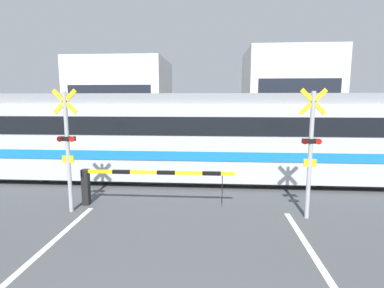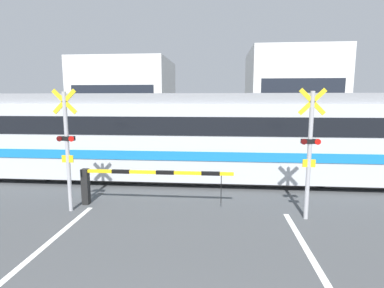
{
  "view_description": "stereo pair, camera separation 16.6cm",
  "coord_description": "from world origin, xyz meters",
  "views": [
    {
      "loc": [
        0.74,
        -1.52,
        3.12
      ],
      "look_at": [
        0.0,
        8.65,
        1.6
      ],
      "focal_mm": 28.0,
      "sensor_mm": 36.0,
      "label": 1
    },
    {
      "loc": [
        0.91,
        -1.5,
        3.12
      ],
      "look_at": [
        0.0,
        8.65,
        1.6
      ],
      "focal_mm": 28.0,
      "sensor_mm": 36.0,
      "label": 2
    }
  ],
  "objects": [
    {
      "name": "crossing_signal_left",
      "position": [
        -3.23,
        6.27,
        1.88
      ],
      "size": [
        0.68,
        0.15,
        3.4
      ],
      "color": "#B2B2B7",
      "rests_on": "ground_plane"
    },
    {
      "name": "building_right_of_street",
      "position": [
        6.89,
        24.55,
        3.56
      ],
      "size": [
        7.01,
        7.18,
        7.12
      ],
      "color": "white",
      "rests_on": "ground_plane"
    },
    {
      "name": "building_left_of_street",
      "position": [
        -7.22,
        24.55,
        3.24
      ],
      "size": [
        7.67,
        7.18,
        6.49
      ],
      "color": "white",
      "rests_on": "ground_plane"
    },
    {
      "name": "crossing_signal_right",
      "position": [
        3.23,
        6.27,
        1.88
      ],
      "size": [
        0.68,
        0.15,
        3.4
      ],
      "color": "#B2B2B7",
      "rests_on": "ground_plane"
    },
    {
      "name": "crossing_barrier_near",
      "position": [
        -1.78,
        6.83,
        0.81
      ],
      "size": [
        4.49,
        0.2,
        1.08
      ],
      "color": "black",
      "rests_on": "ground_plane"
    },
    {
      "name": "rail_track_near",
      "position": [
        0.0,
        9.25,
        0.04
      ],
      "size": [
        50.0,
        0.1,
        0.08
      ],
      "color": "gray",
      "rests_on": "ground_plane"
    },
    {
      "name": "crossing_barrier_far",
      "position": [
        1.78,
        13.14,
        0.81
      ],
      "size": [
        4.49,
        0.2,
        1.08
      ],
      "color": "black",
      "rests_on": "ground_plane"
    },
    {
      "name": "rail_track_far",
      "position": [
        0.0,
        10.68,
        0.04
      ],
      "size": [
        50.0,
        0.1,
        0.08
      ],
      "color": "gray",
      "rests_on": "ground_plane"
    },
    {
      "name": "pedestrian",
      "position": [
        0.31,
        15.34,
        0.92
      ],
      "size": [
        0.38,
        0.22,
        1.62
      ],
      "color": "#23232D",
      "rests_on": "ground_plane"
    },
    {
      "name": "commuter_train",
      "position": [
        -0.55,
        9.96,
        1.78
      ],
      "size": [
        16.5,
        2.82,
        3.33
      ],
      "color": "silver",
      "rests_on": "ground_plane"
    }
  ]
}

